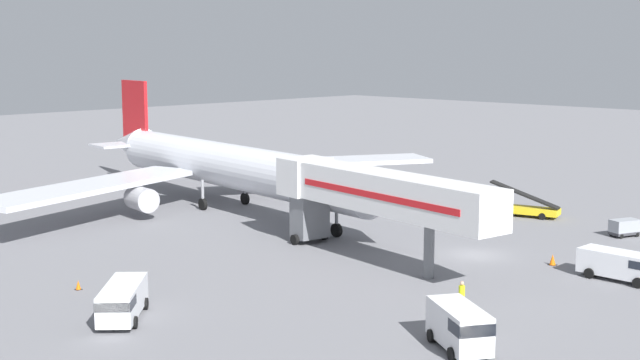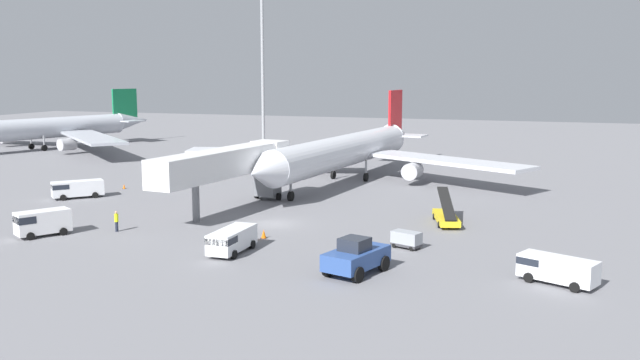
# 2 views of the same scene
# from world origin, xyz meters

# --- Properties ---
(ground_plane) EXTENTS (300.00, 300.00, 0.00)m
(ground_plane) POSITION_xyz_m (0.00, 0.00, 0.00)
(ground_plane) COLOR slate
(airplane_at_gate) EXTENTS (48.12, 48.00, 11.36)m
(airplane_at_gate) POSITION_xyz_m (-0.99, 27.24, 3.97)
(airplane_at_gate) COLOR silver
(airplane_at_gate) RESTS_ON ground
(jet_bridge) EXTENTS (6.04, 20.91, 6.52)m
(jet_bridge) POSITION_xyz_m (-6.60, 4.32, 4.83)
(jet_bridge) COLOR silver
(jet_bridge) RESTS_ON ground
(belt_loader_truck) EXTENTS (3.51, 6.41, 3.02)m
(belt_loader_truck) POSITION_xyz_m (15.19, 5.34, 0.75)
(belt_loader_truck) COLOR yellow
(belt_loader_truck) RESTS_ON ground
(service_van_far_left) EXTENTS (5.16, 5.30, 1.95)m
(service_van_far_left) POSITION_xyz_m (-26.32, 5.08, 1.13)
(service_van_far_left) COLOR white
(service_van_far_left) RESTS_ON ground
(service_van_rear_left) EXTENTS (3.89, 4.76, 2.23)m
(service_van_rear_left) POSITION_xyz_m (-17.20, -11.02, 1.27)
(service_van_rear_left) COLOR white
(service_van_rear_left) RESTS_ON ground
(service_van_outer_left) EXTENTS (2.24, 5.33, 1.87)m
(service_van_outer_left) POSITION_xyz_m (0.88, -10.80, 1.08)
(service_van_outer_left) COLOR white
(service_van_outer_left) RESTS_ON ground
(baggage_cart_outer_right) EXTENTS (2.60, 1.95, 1.37)m
(baggage_cart_outer_right) POSITION_xyz_m (13.57, -4.81, 0.76)
(baggage_cart_outer_right) COLOR #38383D
(baggage_cart_outer_right) RESTS_ON ground
(ground_crew_worker_foreground) EXTENTS (0.46, 0.46, 1.86)m
(ground_crew_worker_foreground) POSITION_xyz_m (-12.09, -7.45, 0.98)
(ground_crew_worker_foreground) COLOR #1E2333
(ground_crew_worker_foreground) RESTS_ON ground
(safety_cone_alpha) EXTENTS (0.50, 0.50, 0.77)m
(safety_cone_alpha) POSITION_xyz_m (1.33, -5.49, 0.38)
(safety_cone_alpha) COLOR black
(safety_cone_alpha) RESTS_ON ground
(safety_cone_bravo) EXTENTS (0.38, 0.38, 0.58)m
(safety_cone_bravo) POSITION_xyz_m (-24.98, 12.24, 0.29)
(safety_cone_bravo) COLOR black
(safety_cone_bravo) RESTS_ON ground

